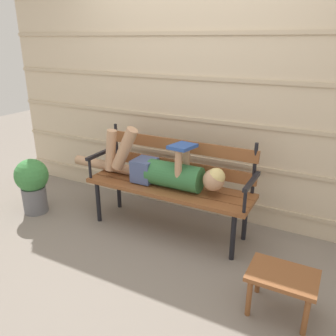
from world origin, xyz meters
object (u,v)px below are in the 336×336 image
footstool (282,281)px  potted_plant (33,183)px  reclining_person (160,170)px  park_bench (171,179)px

footstool → potted_plant: (-2.59, 0.26, 0.08)m
footstool → reclining_person: bearing=154.4°
park_bench → reclining_person: 0.15m
park_bench → footstool: size_ratio=3.59×
reclining_person → potted_plant: (-1.35, -0.33, -0.27)m
park_bench → potted_plant: park_bench is taller
reclining_person → footstool: bearing=-25.6°
park_bench → potted_plant: (-1.43, -0.40, -0.17)m
reclining_person → footstool: reclining_person is taller
park_bench → potted_plant: 1.49m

